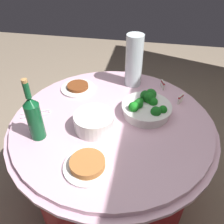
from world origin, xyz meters
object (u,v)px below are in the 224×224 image
object	(u,v)px
decorative_fruit_vase	(134,63)
serving_tongs	(37,114)
wine_bottle	(34,117)
label_placard_mid	(181,99)
plate_stack	(94,122)
label_placard_front	(163,84)
broccoli_bowl	(147,107)
food_plate_stir_fry	(78,87)
food_plate_peanuts	(88,165)

from	to	relation	value
decorative_fruit_vase	serving_tongs	xyz separation A→B (m)	(0.43, -0.50, -0.15)
wine_bottle	decorative_fruit_vase	world-z (taller)	decorative_fruit_vase
decorative_fruit_vase	wine_bottle	bearing A→B (deg)	-34.92
decorative_fruit_vase	label_placard_mid	xyz separation A→B (m)	(0.17, 0.31, -0.12)
plate_stack	label_placard_front	distance (m)	0.58
plate_stack	broccoli_bowl	bearing A→B (deg)	123.93
food_plate_stir_fry	label_placard_front	bearing A→B (deg)	101.14
broccoli_bowl	label_placard_front	distance (m)	0.30
plate_stack	label_placard_front	size ratio (longest dim) A/B	3.82
wine_bottle	serving_tongs	world-z (taller)	wine_bottle
food_plate_stir_fry	broccoli_bowl	bearing A→B (deg)	68.99
decorative_fruit_vase	food_plate_stir_fry	distance (m)	0.40
broccoli_bowl	food_plate_stir_fry	world-z (taller)	broccoli_bowl
broccoli_bowl	serving_tongs	world-z (taller)	broccoli_bowl
serving_tongs	food_plate_peanuts	xyz separation A→B (m)	(0.31, 0.39, 0.01)
food_plate_peanuts	plate_stack	bearing A→B (deg)	-172.94
decorative_fruit_vase	broccoli_bowl	bearing A→B (deg)	20.08
food_plate_peanuts	label_placard_mid	world-z (taller)	label_placard_mid
plate_stack	label_placard_front	bearing A→B (deg)	142.83
plate_stack	food_plate_stir_fry	size ratio (longest dim) A/B	0.95
serving_tongs	label_placard_front	xyz separation A→B (m)	(-0.40, 0.70, 0.03)
plate_stack	food_plate_peanuts	bearing A→B (deg)	7.06
wine_bottle	serving_tongs	distance (m)	0.23
food_plate_stir_fry	plate_stack	bearing A→B (deg)	29.33
food_plate_peanuts	label_placard_front	world-z (taller)	label_placard_front
plate_stack	serving_tongs	bearing A→B (deg)	-98.83
broccoli_bowl	decorative_fruit_vase	distance (m)	0.34
food_plate_peanuts	label_placard_mid	distance (m)	0.71
label_placard_front	wine_bottle	bearing A→B (deg)	-47.11
serving_tongs	food_plate_peanuts	bearing A→B (deg)	51.05
wine_bottle	label_placard_front	world-z (taller)	wine_bottle
plate_stack	wine_bottle	distance (m)	0.30
food_plate_stir_fry	food_plate_peanuts	xyz separation A→B (m)	(0.61, 0.23, 0.01)
decorative_fruit_vase	label_placard_mid	world-z (taller)	decorative_fruit_vase
broccoli_bowl	plate_stack	bearing A→B (deg)	-56.07
label_placard_front	label_placard_mid	size ratio (longest dim) A/B	1.00
serving_tongs	label_placard_front	world-z (taller)	label_placard_front
decorative_fruit_vase	label_placard_front	world-z (taller)	decorative_fruit_vase
wine_bottle	food_plate_stir_fry	bearing A→B (deg)	171.73
decorative_fruit_vase	serving_tongs	size ratio (longest dim) A/B	2.07
plate_stack	serving_tongs	size ratio (longest dim) A/B	1.28
broccoli_bowl	decorative_fruit_vase	world-z (taller)	decorative_fruit_vase
food_plate_stir_fry	label_placard_mid	bearing A→B (deg)	86.93
broccoli_bowl	food_plate_peanuts	xyz separation A→B (m)	(0.43, -0.23, -0.03)
broccoli_bowl	food_plate_stir_fry	distance (m)	0.49
wine_bottle	plate_stack	bearing A→B (deg)	112.59
broccoli_bowl	food_plate_peanuts	distance (m)	0.49
broccoli_bowl	plate_stack	size ratio (longest dim) A/B	1.33
broccoli_bowl	label_placard_mid	bearing A→B (deg)	125.77
food_plate_peanuts	serving_tongs	bearing A→B (deg)	-128.95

